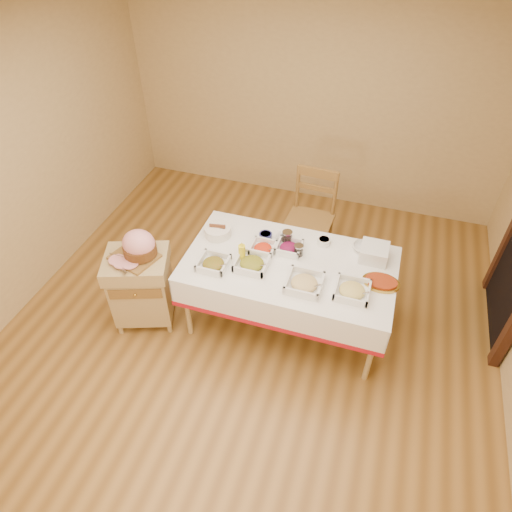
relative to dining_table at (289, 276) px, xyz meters
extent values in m
plane|color=olive|center=(-0.30, -0.30, -0.60)|extent=(5.00, 5.00, 0.00)
plane|color=white|center=(-0.30, -0.30, 2.00)|extent=(5.00, 5.00, 0.00)
plane|color=tan|center=(-0.30, 2.20, 0.70)|extent=(4.50, 0.00, 4.50)
cube|color=tan|center=(0.00, 0.00, 0.13)|extent=(1.80, 1.00, 0.04)
cylinder|color=tan|center=(-0.82, -0.42, -0.24)|extent=(0.05, 0.05, 0.71)
cylinder|color=tan|center=(-0.82, 0.42, -0.24)|extent=(0.05, 0.05, 0.71)
cylinder|color=tan|center=(0.82, -0.42, -0.24)|extent=(0.05, 0.05, 0.71)
cylinder|color=tan|center=(0.82, 0.42, -0.24)|extent=(0.05, 0.05, 0.71)
cube|color=white|center=(0.00, 0.00, 0.16)|extent=(1.82, 1.02, 0.01)
cube|color=tan|center=(-1.29, -0.37, -0.23)|extent=(0.63, 0.57, 0.55)
cube|color=tan|center=(-1.29, -0.37, 0.11)|extent=(0.67, 0.62, 0.14)
cube|color=brown|center=(-1.29, -0.59, -0.05)|extent=(0.44, 0.17, 0.11)
sphere|color=#B69133|center=(-1.29, -0.60, -0.05)|extent=(0.03, 0.03, 0.03)
cylinder|color=tan|center=(-1.52, -0.56, -0.55)|extent=(0.05, 0.05, 0.09)
cylinder|color=tan|center=(-1.52, -0.19, -0.55)|extent=(0.05, 0.05, 0.09)
cylinder|color=tan|center=(-1.06, -0.56, -0.55)|extent=(0.05, 0.05, 0.09)
cylinder|color=tan|center=(-1.06, -0.19, -0.55)|extent=(0.05, 0.05, 0.09)
cube|color=brown|center=(-0.03, 0.94, -0.08)|extent=(0.49, 0.47, 0.03)
cylinder|color=brown|center=(-0.24, 0.75, -0.35)|extent=(0.04, 0.04, 0.50)
cylinder|color=brown|center=(-0.22, 1.15, -0.35)|extent=(0.04, 0.04, 0.50)
cylinder|color=brown|center=(0.16, 0.73, -0.35)|extent=(0.04, 0.04, 0.50)
cylinder|color=brown|center=(0.18, 1.13, -0.35)|extent=(0.04, 0.04, 0.50)
cylinder|color=brown|center=(-0.22, 1.15, 0.17)|extent=(0.04, 0.04, 0.53)
cylinder|color=brown|center=(0.18, 1.13, 0.17)|extent=(0.04, 0.04, 0.53)
cube|color=brown|center=(-0.02, 1.14, 0.39)|extent=(0.42, 0.06, 0.10)
cube|color=brown|center=(-1.29, -0.37, 0.19)|extent=(0.38, 0.30, 0.02)
ellipsoid|color=pink|center=(-1.25, -0.34, 0.33)|extent=(0.28, 0.25, 0.24)
cylinder|color=#5E3615|center=(-1.25, -0.34, 0.26)|extent=(0.29, 0.29, 0.09)
cube|color=silver|center=(-1.34, -0.52, 0.21)|extent=(0.24, 0.11, 0.00)
cylinder|color=silver|center=(-1.37, -0.42, 0.21)|extent=(0.27, 0.08, 0.01)
cube|color=silver|center=(-0.61, -0.24, 0.17)|extent=(0.25, 0.25, 0.02)
ellipsoid|color=#B73014|center=(-0.61, -0.24, 0.19)|extent=(0.19, 0.19, 0.07)
cylinder|color=silver|center=(-0.55, -0.27, 0.20)|extent=(0.15, 0.01, 0.11)
cube|color=silver|center=(-0.30, -0.14, 0.17)|extent=(0.27, 0.27, 0.02)
ellipsoid|color=#B57917|center=(-0.30, -0.14, 0.20)|extent=(0.21, 0.21, 0.07)
cylinder|color=silver|center=(-0.24, -0.17, 0.20)|extent=(0.15, 0.01, 0.11)
cube|color=silver|center=(0.18, -0.24, 0.17)|extent=(0.29, 0.29, 0.02)
ellipsoid|color=tan|center=(0.18, -0.24, 0.20)|extent=(0.22, 0.22, 0.08)
cylinder|color=silver|center=(0.25, -0.27, 0.20)|extent=(0.16, 0.01, 0.12)
cube|color=silver|center=(0.57, -0.20, 0.17)|extent=(0.28, 0.28, 0.01)
ellipsoid|color=#D0BE62|center=(0.57, -0.20, 0.19)|extent=(0.21, 0.21, 0.07)
cylinder|color=silver|center=(0.63, -0.22, 0.20)|extent=(0.14, 0.01, 0.10)
cube|color=silver|center=(-0.27, 0.08, 0.17)|extent=(0.21, 0.21, 0.01)
ellipsoid|color=red|center=(-0.27, 0.08, 0.19)|extent=(0.16, 0.16, 0.06)
cylinder|color=silver|center=(-0.22, 0.06, 0.20)|extent=(0.14, 0.01, 0.10)
cube|color=silver|center=(-0.05, 0.16, 0.17)|extent=(0.22, 0.22, 0.02)
ellipsoid|color=maroon|center=(-0.05, 0.16, 0.19)|extent=(0.17, 0.17, 0.06)
cylinder|color=silver|center=(0.00, 0.14, 0.20)|extent=(0.15, 0.01, 0.11)
cylinder|color=silver|center=(-0.73, 0.25, 0.19)|extent=(0.13, 0.13, 0.06)
cylinder|color=black|center=(-0.73, 0.25, 0.21)|extent=(0.10, 0.10, 0.02)
cylinder|color=#1C1F51|center=(-0.30, 0.26, 0.19)|extent=(0.12, 0.12, 0.05)
cylinder|color=maroon|center=(-0.30, 0.26, 0.20)|extent=(0.10, 0.10, 0.02)
cylinder|color=silver|center=(0.23, 0.34, 0.19)|extent=(0.12, 0.12, 0.06)
cylinder|color=red|center=(0.23, 0.34, 0.21)|extent=(0.10, 0.10, 0.02)
imported|color=silver|center=(-0.14, 0.31, 0.18)|extent=(0.16, 0.16, 0.03)
imported|color=silver|center=(0.57, 0.37, 0.19)|extent=(0.21, 0.21, 0.05)
cylinder|color=silver|center=(-0.09, 0.26, 0.22)|extent=(0.09, 0.09, 0.11)
cylinder|color=silver|center=(-0.09, 0.26, 0.28)|extent=(0.09, 0.09, 0.01)
cylinder|color=black|center=(-0.09, 0.26, 0.20)|extent=(0.07, 0.07, 0.08)
cylinder|color=silver|center=(0.04, 0.13, 0.21)|extent=(0.08, 0.08, 0.10)
cylinder|color=silver|center=(0.04, 0.13, 0.26)|extent=(0.09, 0.09, 0.01)
cylinder|color=black|center=(0.04, 0.13, 0.20)|extent=(0.07, 0.07, 0.07)
cylinder|color=yellow|center=(-0.41, -0.08, 0.24)|extent=(0.06, 0.06, 0.15)
cone|color=yellow|center=(-0.41, -0.08, 0.33)|extent=(0.04, 0.04, 0.04)
cylinder|color=white|center=(-0.73, 0.17, 0.21)|extent=(0.25, 0.25, 0.09)
cube|color=silver|center=(0.68, 0.28, 0.17)|extent=(0.24, 0.24, 0.01)
cube|color=silver|center=(0.68, 0.28, 0.18)|extent=(0.24, 0.24, 0.01)
cube|color=silver|center=(0.68, 0.28, 0.20)|extent=(0.24, 0.24, 0.01)
cube|color=silver|center=(0.68, 0.28, 0.21)|extent=(0.24, 0.24, 0.01)
cube|color=silver|center=(0.68, 0.28, 0.23)|extent=(0.24, 0.24, 0.01)
cube|color=silver|center=(0.68, 0.28, 0.24)|extent=(0.24, 0.24, 0.01)
cube|color=silver|center=(0.68, 0.28, 0.26)|extent=(0.24, 0.24, 0.01)
cube|color=silver|center=(0.68, 0.28, 0.27)|extent=(0.24, 0.24, 0.01)
cube|color=silver|center=(0.68, 0.28, 0.28)|extent=(0.24, 0.24, 0.01)
ellipsoid|color=#B69133|center=(0.78, -0.02, 0.18)|extent=(0.31, 0.22, 0.03)
ellipsoid|color=#932E0F|center=(0.78, -0.02, 0.19)|extent=(0.26, 0.19, 0.03)
camera|label=1|loc=(0.61, -2.85, 2.83)|focal=32.00mm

